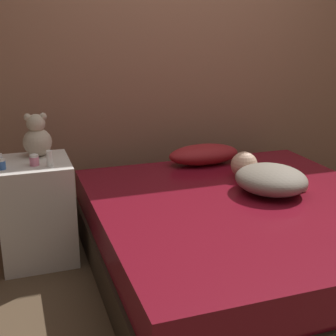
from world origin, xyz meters
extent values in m
plane|color=brown|center=(0.00, 0.00, 0.00)|extent=(12.00, 12.00, 0.00)
cube|color=#996B51|center=(0.00, 1.24, 1.30)|extent=(8.00, 0.06, 2.60)
cube|color=#2D2319|center=(0.00, 0.00, 0.12)|extent=(1.80, 1.93, 0.24)
cube|color=maroon|center=(0.00, 0.00, 0.35)|extent=(1.76, 1.89, 0.21)
cube|color=silver|center=(-1.18, 0.59, 0.33)|extent=(0.45, 0.48, 0.65)
ellipsoid|color=maroon|center=(0.06, 0.79, 0.53)|extent=(0.54, 0.27, 0.15)
ellipsoid|color=gray|center=(0.21, 0.10, 0.54)|extent=(0.47, 0.50, 0.17)
sphere|color=#DBAD8E|center=(0.19, 0.41, 0.55)|extent=(0.18, 0.18, 0.18)
cylinder|color=#DBAD8E|center=(0.41, 0.13, 0.49)|extent=(0.08, 0.22, 0.06)
sphere|color=beige|center=(-1.13, 0.71, 0.74)|extent=(0.18, 0.18, 0.18)
sphere|color=beige|center=(-1.13, 0.71, 0.87)|extent=(0.12, 0.12, 0.12)
sphere|color=beige|center=(-1.18, 0.71, 0.91)|extent=(0.05, 0.05, 0.05)
sphere|color=beige|center=(-1.09, 0.71, 0.91)|extent=(0.05, 0.05, 0.05)
cylinder|color=#3866B2|center=(-1.36, 0.48, 0.68)|extent=(0.05, 0.05, 0.05)
cylinder|color=white|center=(-1.36, 0.48, 0.71)|extent=(0.04, 0.04, 0.01)
cylinder|color=pink|center=(-1.17, 0.50, 0.68)|extent=(0.06, 0.06, 0.05)
cylinder|color=white|center=(-1.17, 0.50, 0.71)|extent=(0.05, 0.05, 0.01)
cylinder|color=white|center=(-1.09, 0.45, 0.69)|extent=(0.04, 0.04, 0.07)
cylinder|color=white|center=(-1.09, 0.45, 0.74)|extent=(0.04, 0.04, 0.02)
cylinder|color=silver|center=(-1.37, 0.54, 0.68)|extent=(0.04, 0.04, 0.06)
camera|label=1|loc=(-1.28, -2.30, 1.48)|focal=50.00mm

